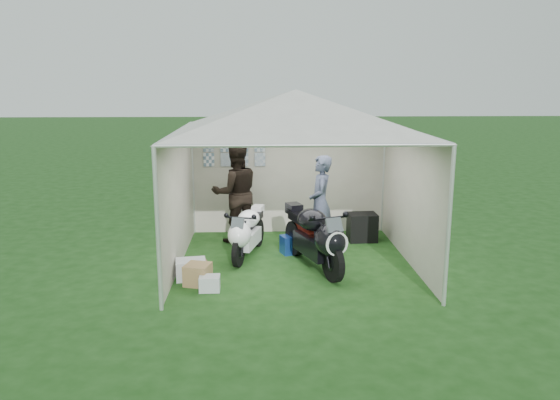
# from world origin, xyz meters

# --- Properties ---
(ground) EXTENTS (80.00, 80.00, 0.00)m
(ground) POSITION_xyz_m (0.00, 0.00, 0.00)
(ground) COLOR #173E11
(ground) RESTS_ON ground
(canopy_tent) EXTENTS (5.66, 5.66, 3.00)m
(canopy_tent) POSITION_xyz_m (-0.00, 0.03, 2.58)
(canopy_tent) COLOR silver
(canopy_tent) RESTS_ON ground
(motorcycle_white) EXTENTS (0.70, 1.74, 0.87)m
(motorcycle_white) POSITION_xyz_m (-0.85, 0.29, 0.49)
(motorcycle_white) COLOR black
(motorcycle_white) RESTS_ON ground
(motorcycle_black) EXTENTS (0.98, 2.05, 1.05)m
(motorcycle_black) POSITION_xyz_m (0.33, -0.40, 0.58)
(motorcycle_black) COLOR black
(motorcycle_black) RESTS_ON ground
(paddock_stand) EXTENTS (0.52, 0.42, 0.34)m
(paddock_stand) POSITION_xyz_m (0.01, 0.51, 0.17)
(paddock_stand) COLOR blue
(paddock_stand) RESTS_ON ground
(person_dark_jacket) EXTENTS (1.12, 0.98, 1.97)m
(person_dark_jacket) POSITION_xyz_m (-1.08, 1.32, 0.98)
(person_dark_jacket) COLOR black
(person_dark_jacket) RESTS_ON ground
(person_blue_jacket) EXTENTS (0.47, 0.68, 1.79)m
(person_blue_jacket) POSITION_xyz_m (0.53, 0.74, 0.90)
(person_blue_jacket) COLOR #4F5773
(person_blue_jacket) RESTS_ON ground
(equipment_box) EXTENTS (0.58, 0.47, 0.56)m
(equipment_box) POSITION_xyz_m (1.43, 1.26, 0.28)
(equipment_box) COLOR black
(equipment_box) RESTS_ON ground
(crate_0) EXTENTS (0.52, 0.44, 0.32)m
(crate_0) POSITION_xyz_m (-1.73, -0.77, 0.16)
(crate_0) COLOR silver
(crate_0) RESTS_ON ground
(crate_1) EXTENTS (0.46, 0.46, 0.33)m
(crate_1) POSITION_xyz_m (-1.59, -1.04, 0.17)
(crate_1) COLOR olive
(crate_1) RESTS_ON ground
(crate_2) EXTENTS (0.32, 0.27, 0.23)m
(crate_2) POSITION_xyz_m (-1.39, -1.30, 0.11)
(crate_2) COLOR silver
(crate_2) RESTS_ON ground
(crate_3) EXTENTS (0.48, 0.41, 0.28)m
(crate_3) POSITION_xyz_m (-1.68, -0.73, 0.14)
(crate_3) COLOR brown
(crate_3) RESTS_ON ground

